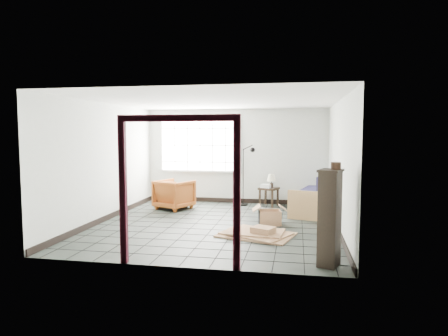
% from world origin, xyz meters
% --- Properties ---
extents(ground, '(5.50, 5.50, 0.00)m').
position_xyz_m(ground, '(0.00, 0.00, 0.00)').
color(ground, black).
rests_on(ground, ground).
extents(room_shell, '(5.02, 5.52, 2.61)m').
position_xyz_m(room_shell, '(0.00, 0.03, 1.68)').
color(room_shell, silver).
rests_on(room_shell, ground).
extents(window_panel, '(2.32, 0.08, 1.52)m').
position_xyz_m(window_panel, '(-1.00, 2.70, 1.60)').
color(window_panel, silver).
rests_on(window_panel, ground).
extents(doorway_trim, '(1.80, 0.08, 2.20)m').
position_xyz_m(doorway_trim, '(0.00, -2.70, 1.38)').
color(doorway_trim, '#3D0E1A').
rests_on(doorway_trim, ground).
extents(futon_sofa, '(1.35, 2.32, 0.97)m').
position_xyz_m(futon_sofa, '(2.22, 1.79, 0.35)').
color(futon_sofa, tan).
rests_on(futon_sofa, ground).
extents(armchair, '(1.05, 1.02, 0.83)m').
position_xyz_m(armchair, '(-1.41, 1.54, 0.42)').
color(armchair, brown).
rests_on(armchair, ground).
extents(side_table, '(0.58, 0.58, 0.49)m').
position_xyz_m(side_table, '(0.95, 2.40, 0.41)').
color(side_table, black).
rests_on(side_table, ground).
extents(table_lamp, '(0.28, 0.28, 0.36)m').
position_xyz_m(table_lamp, '(1.02, 2.36, 0.74)').
color(table_lamp, black).
rests_on(table_lamp, side_table).
extents(projector, '(0.32, 0.28, 0.09)m').
position_xyz_m(projector, '(0.88, 2.33, 0.54)').
color(projector, silver).
rests_on(projector, side_table).
extents(floor_lamp, '(0.49, 0.31, 1.63)m').
position_xyz_m(floor_lamp, '(0.38, 2.39, 0.87)').
color(floor_lamp, black).
rests_on(floor_lamp, ground).
extents(console_shelf, '(0.83, 0.44, 0.62)m').
position_xyz_m(console_shelf, '(-1.49, 1.63, 0.31)').
color(console_shelf, black).
rests_on(console_shelf, ground).
extents(tall_shelf, '(0.41, 0.46, 1.42)m').
position_xyz_m(tall_shelf, '(2.15, -2.29, 0.72)').
color(tall_shelf, black).
rests_on(tall_shelf, ground).
extents(pot, '(0.18, 0.18, 0.11)m').
position_xyz_m(pot, '(2.22, -2.31, 1.47)').
color(pot, black).
rests_on(pot, tall_shelf).
extents(open_box, '(0.79, 0.48, 0.42)m').
position_xyz_m(open_box, '(1.12, 0.22, 0.15)').
color(open_box, '#8E6444').
rests_on(open_box, ground).
extents(cardboard_pile, '(1.55, 1.31, 0.20)m').
position_xyz_m(cardboard_pile, '(0.95, -0.77, 0.05)').
color(cardboard_pile, '#8E6444').
rests_on(cardboard_pile, ground).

